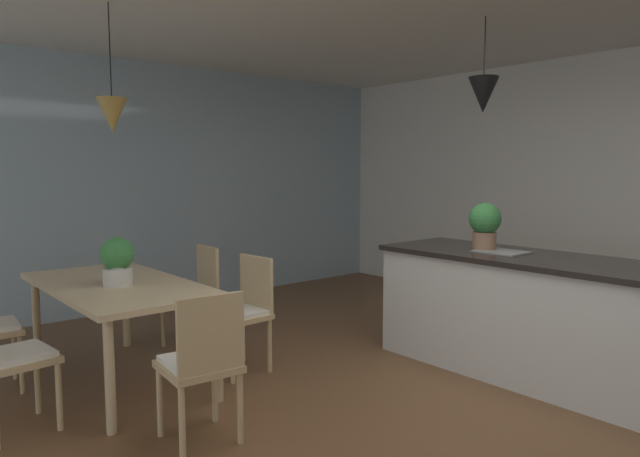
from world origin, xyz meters
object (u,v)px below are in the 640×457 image
Objects in this scene: potted_plant_on_island at (485,224)px; chair_kitchen_end at (202,361)px; kitchen_island at (529,314)px; chair_far_left at (194,293)px; chair_far_right at (243,309)px; dining_table at (118,292)px; vase_on_dining_table at (118,274)px; potted_plant_on_table at (117,260)px; chair_near_right at (6,354)px.

chair_kitchen_end is at bearing -95.08° from potted_plant_on_island.
chair_far_left is at bearing -144.81° from kitchen_island.
kitchen_island is 6.12× the size of potted_plant_on_island.
chair_far_right is at bearing -132.85° from kitchen_island.
chair_far_left reaches higher than dining_table.
potted_plant_on_island reaches higher than vase_on_dining_table.
chair_far_left and chair_far_right have the same top height.
chair_far_left is 2.32× the size of potted_plant_on_island.
dining_table is 5.10× the size of potted_plant_on_table.
chair_near_right is 1.61m from chair_far_right.
vase_on_dining_table is at bearing 109.53° from chair_near_right.
chair_near_right is 0.94m from potted_plant_on_table.
potted_plant_on_table is at bearing -178.74° from chair_kitchen_end.
potted_plant_on_island reaches higher than chair_far_right.
kitchen_island is at bearing 54.56° from vase_on_dining_table.
dining_table is at bearing 115.99° from chair_near_right.
kitchen_island is (1.84, 2.38, -0.20)m from dining_table.
chair_far_left is at bearing 120.89° from vase_on_dining_table.
dining_table is at bearing 162.63° from potted_plant_on_table.
vase_on_dining_table is at bearing -21.98° from potted_plant_on_table.
potted_plant_on_island is 2.77m from vase_on_dining_table.
potted_plant_on_table is at bearing -17.37° from dining_table.
kitchen_island is (2.23, 1.57, -0.01)m from chair_far_left.
potted_plant_on_table is (-1.14, -0.03, 0.43)m from chair_kitchen_end.
dining_table is 1.99× the size of chair_far_right.
chair_far_right is (0.39, 0.81, -0.18)m from dining_table.
chair_far_right is at bearing 72.69° from vase_on_dining_table.
vase_on_dining_table reaches higher than chair_far_left.
potted_plant_on_island is 2.77m from potted_plant_on_table.
chair_near_right is 0.38× the size of kitchen_island.
kitchen_island is (0.61, 2.38, -0.01)m from chair_kitchen_end.
dining_table is 1.25m from chair_kitchen_end.
chair_kitchen_end reaches higher than dining_table.
kitchen_island reaches higher than chair_far_right.
kitchen_island is at bearing 35.19° from chair_far_left.
chair_near_right is 2.57× the size of potted_plant_on_table.
chair_kitchen_end is at bearing -0.22° from dining_table.
vase_on_dining_table is (-1.32, -2.42, -0.29)m from potted_plant_on_island.
kitchen_island is 6.77× the size of potted_plant_on_table.
chair_near_right is 3.42m from potted_plant_on_island.
potted_plant_on_island is (-0.40, 0.00, 0.65)m from kitchen_island.
potted_plant_on_table is 1.95× the size of vase_on_dining_table.
potted_plant_on_island reaches higher than chair_near_right.
potted_plant_on_island reaches higher than chair_kitchen_end.
potted_plant_on_table reaches higher than dining_table.
chair_near_right is (0.39, -0.81, -0.18)m from dining_table.
potted_plant_on_island is at bearing 60.73° from potted_plant_on_table.
dining_table is 0.92m from chair_near_right.
kitchen_island is at bearing 75.64° from chair_kitchen_end.
vase_on_dining_table is at bearing -125.44° from kitchen_island.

